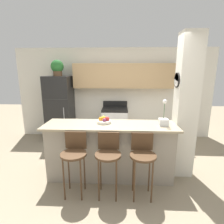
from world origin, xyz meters
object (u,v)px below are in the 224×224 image
orchid_vase (164,120)px  refrigerator (60,109)px  stove_range (115,124)px  bar_stool_left (74,154)px  fruit_bowl (104,121)px  potted_plant_on_fridge (57,67)px  bar_stool_mid (108,155)px  bar_stool_right (143,156)px

orchid_vase → refrigerator: bearing=143.9°
stove_range → bar_stool_left: (-0.55, -2.30, 0.21)m
fruit_bowl → potted_plant_on_fridge: bearing=129.5°
potted_plant_on_fridge → fruit_bowl: 2.37m
bar_stool_left → potted_plant_on_fridge: size_ratio=2.36×
refrigerator → bar_stool_left: (0.97, -2.24, -0.23)m
bar_stool_mid → fruit_bowl: 0.69m
bar_stool_right → orchid_vase: bearing=50.7°
stove_range → bar_stool_right: bearing=-77.9°
bar_stool_right → potted_plant_on_fridge: potted_plant_on_fridge is taller
bar_stool_mid → refrigerator: bearing=123.6°
stove_range → potted_plant_on_fridge: 2.17m
stove_range → bar_stool_mid: stove_range is taller
refrigerator → bar_stool_right: (2.01, -2.24, -0.23)m
refrigerator → bar_stool_mid: (1.49, -2.24, -0.23)m
bar_stool_left → orchid_vase: 1.58m
potted_plant_on_fridge → fruit_bowl: (1.38, -1.67, -0.96)m
potted_plant_on_fridge → fruit_bowl: bearing=-50.5°
orchid_vase → stove_range: bearing=116.1°
refrigerator → potted_plant_on_fridge: potted_plant_on_fridge is taller
bar_stool_mid → orchid_vase: (0.92, 0.48, 0.43)m
bar_stool_mid → orchid_vase: orchid_vase is taller
bar_stool_right → potted_plant_on_fridge: size_ratio=2.36×
fruit_bowl → refrigerator: bearing=129.5°
stove_range → fruit_bowl: size_ratio=4.25×
bar_stool_mid → bar_stool_left: bearing=180.0°
bar_stool_left → orchid_vase: (1.44, 0.48, 0.43)m
bar_stool_mid → potted_plant_on_fridge: size_ratio=2.36×
orchid_vase → fruit_bowl: 1.03m
bar_stool_mid → fruit_bowl: size_ratio=3.92×
bar_stool_left → bar_stool_mid: bearing=0.0°
refrigerator → bar_stool_left: refrigerator is taller
refrigerator → stove_range: size_ratio=1.67×
bar_stool_left → refrigerator: bearing=113.4°
potted_plant_on_fridge → fruit_bowl: potted_plant_on_fridge is taller
bar_stool_mid → potted_plant_on_fridge: (-1.49, 2.24, 1.34)m
orchid_vase → fruit_bowl: bearing=175.2°
refrigerator → bar_stool_mid: bearing=-56.4°
bar_stool_left → bar_stool_mid: 0.52m
stove_range → orchid_vase: size_ratio=2.38×
refrigerator → stove_range: (1.52, 0.06, -0.43)m
stove_range → bar_stool_mid: 2.31m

